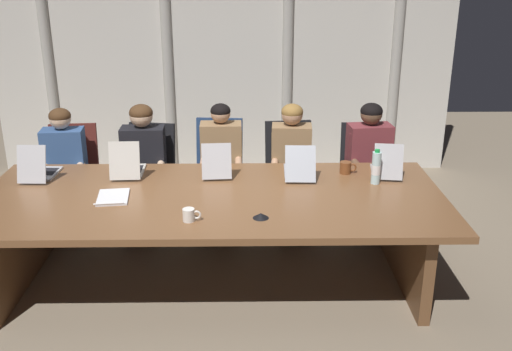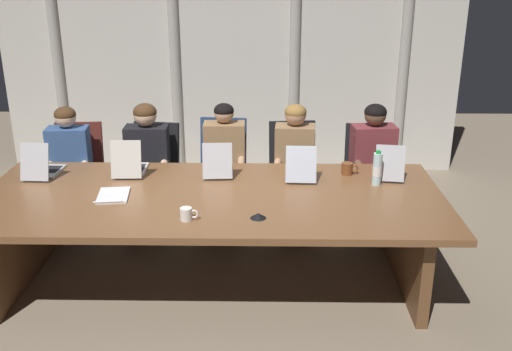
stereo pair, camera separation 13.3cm
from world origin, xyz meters
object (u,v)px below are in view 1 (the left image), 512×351
(laptop_center, at_px, (217,167))
(water_bottle_primary, at_px, (376,168))
(person_right_end, at_px, (371,160))
(laptop_left_end, at_px, (40,171))
(spiral_notepad, at_px, (113,197))
(office_chair_left_mid, at_px, (149,188))
(person_left_mid, at_px, (143,161))
(person_right_mid, at_px, (291,161))
(laptop_left_mid, at_px, (128,168))
(office_chair_center, at_px, (219,186))
(coffee_mug_far, at_px, (346,168))
(office_chair_right_end, at_px, (363,187))
(laptop_right_mid, at_px, (299,169))
(office_chair_right_mid, at_px, (290,186))
(coffee_mug_near, at_px, (189,215))
(conference_mic_left_side, at_px, (261,216))
(person_center, at_px, (221,162))
(office_chair_left_end, at_px, (75,188))
(laptop_right_end, at_px, (386,168))
(person_left_end, at_px, (63,164))

(laptop_center, xyz_separation_m, water_bottle_primary, (1.24, -0.23, 0.07))
(laptop_center, distance_m, person_right_end, 1.46)
(laptop_left_end, relative_size, spiral_notepad, 1.26)
(office_chair_left_mid, xyz_separation_m, person_left_mid, (-0.01, -0.15, 0.32))
(person_right_mid, bearing_deg, laptop_left_mid, -65.25)
(spiral_notepad, bearing_deg, water_bottle_primary, 0.96)
(office_chair_center, xyz_separation_m, coffee_mug_far, (1.07, -0.67, 0.42))
(office_chair_center, xyz_separation_m, office_chair_right_end, (1.36, -0.00, -0.02))
(laptop_right_mid, xyz_separation_m, office_chair_left_mid, (-1.34, 0.70, -0.43))
(office_chair_right_mid, distance_m, coffee_mug_near, 1.81)
(office_chair_right_mid, bearing_deg, person_right_end, 72.16)
(laptop_right_mid, bearing_deg, conference_mic_left_side, 160.53)
(person_center, height_order, person_right_end, same)
(laptop_left_mid, distance_m, person_left_mid, 0.53)
(office_chair_right_end, distance_m, person_right_mid, 0.78)
(office_chair_left_end, height_order, spiral_notepad, office_chair_left_end)
(water_bottle_primary, bearing_deg, office_chair_left_mid, 154.92)
(laptop_left_mid, distance_m, coffee_mug_far, 1.76)
(office_chair_center, bearing_deg, person_right_mid, 80.85)
(conference_mic_left_side, bearing_deg, person_right_end, 53.27)
(coffee_mug_near, bearing_deg, office_chair_left_mid, 108.93)
(water_bottle_primary, bearing_deg, office_chair_right_end, 83.58)
(conference_mic_left_side, bearing_deg, office_chair_left_mid, 123.52)
(office_chair_right_mid, bearing_deg, coffee_mug_far, 25.21)
(person_left_mid, relative_size, water_bottle_primary, 4.22)
(office_chair_left_end, bearing_deg, laptop_left_mid, 39.63)
(office_chair_right_end, relative_size, coffee_mug_near, 7.40)
(office_chair_right_mid, relative_size, coffee_mug_near, 7.60)
(office_chair_left_mid, relative_size, office_chair_center, 0.96)
(laptop_right_end, bearing_deg, coffee_mug_far, 90.08)
(office_chair_right_mid, relative_size, water_bottle_primary, 3.41)
(laptop_center, bearing_deg, person_right_end, -73.15)
(laptop_right_end, bearing_deg, laptop_left_mid, 96.72)
(laptop_left_end, distance_m, person_left_end, 0.58)
(office_chair_right_end, bearing_deg, spiral_notepad, -56.00)
(person_right_mid, relative_size, water_bottle_primary, 4.22)
(laptop_left_mid, height_order, person_left_end, person_left_end)
(person_center, xyz_separation_m, coffee_mug_far, (1.03, -0.51, 0.12))
(laptop_left_mid, relative_size, person_right_end, 0.34)
(laptop_left_mid, height_order, laptop_center, laptop_left_mid)
(office_chair_left_end, distance_m, person_center, 1.43)
(office_chair_center, bearing_deg, coffee_mug_far, 62.60)
(laptop_left_end, distance_m, water_bottle_primary, 2.65)
(coffee_mug_near, bearing_deg, person_left_end, 131.82)
(laptop_right_mid, height_order, office_chair_center, laptop_right_mid)
(office_chair_right_mid, distance_m, person_left_end, 2.08)
(person_left_mid, xyz_separation_m, coffee_mug_far, (1.73, -0.51, 0.11))
(laptop_center, height_order, water_bottle_primary, laptop_center)
(person_right_end, xyz_separation_m, coffee_mug_near, (-1.50, -1.41, 0.11))
(person_center, relative_size, person_right_end, 1.00)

